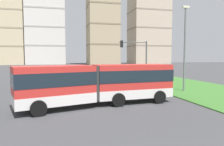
# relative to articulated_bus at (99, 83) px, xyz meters

# --- Properties ---
(articulated_bus) EXTENTS (12.04, 4.66, 3.00)m
(articulated_bus) POSITION_rel_articulated_bus_xyz_m (0.00, 0.00, 0.00)
(articulated_bus) COLOR red
(articulated_bus) RESTS_ON ground
(car_maroon_sedan) EXTENTS (4.57, 2.40, 1.58)m
(car_maroon_sedan) POSITION_rel_articulated_bus_xyz_m (-5.16, 11.60, -0.90)
(car_maroon_sedan) COLOR maroon
(car_maroon_sedan) RESTS_ON ground
(traffic_light_far_right) EXTENTS (3.51, 0.28, 5.54)m
(traffic_light_far_right) POSITION_rel_articulated_bus_xyz_m (6.27, 8.61, 2.18)
(traffic_light_far_right) COLOR #474C51
(traffic_light_far_right) RESTS_ON ground
(streetlight_median) EXTENTS (0.70, 0.28, 8.78)m
(streetlight_median) POSITION_rel_articulated_bus_xyz_m (9.74, 4.04, 3.18)
(streetlight_median) COLOR slate
(streetlight_median) RESTS_ON ground
(apartment_tower_west) EXTENTS (19.38, 19.97, 50.46)m
(apartment_tower_west) POSITION_rel_articulated_bus_xyz_m (-29.12, 100.51, 23.60)
(apartment_tower_west) COLOR beige
(apartment_tower_west) RESTS_ON ground
(apartment_tower_westcentre) EXTENTS (19.02, 16.01, 44.63)m
(apartment_tower_westcentre) POSITION_rel_articulated_bus_xyz_m (-9.70, 98.84, 20.68)
(apartment_tower_westcentre) COLOR silver
(apartment_tower_westcentre) RESTS_ON ground
(apartment_tower_centre) EXTENTS (14.22, 14.86, 45.68)m
(apartment_tower_centre) POSITION_rel_articulated_bus_xyz_m (17.05, 84.97, 21.21)
(apartment_tower_centre) COLOR tan
(apartment_tower_centre) RESTS_ON ground
(apartment_tower_eastcentre) EXTENTS (20.58, 16.12, 47.46)m
(apartment_tower_eastcentre) POSITION_rel_articulated_bus_xyz_m (45.81, 96.69, 22.10)
(apartment_tower_eastcentre) COLOR #C6B299
(apartment_tower_eastcentre) RESTS_ON ground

